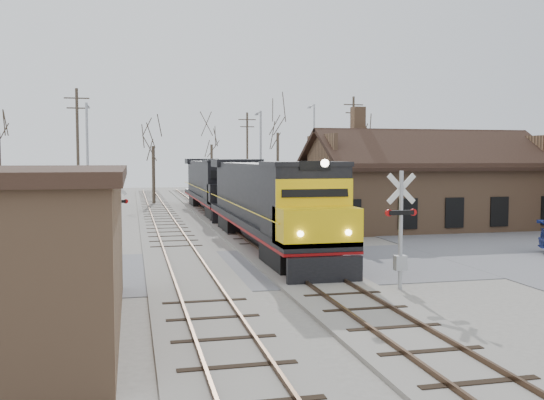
{
  "coord_description": "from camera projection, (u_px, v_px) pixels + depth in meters",
  "views": [
    {
      "loc": [
        -6.64,
        -24.44,
        4.56
      ],
      "look_at": [
        1.12,
        9.0,
        2.16
      ],
      "focal_mm": 40.0,
      "sensor_mm": 36.0,
      "label": 1
    }
  ],
  "objects": [
    {
      "name": "tree_d",
      "position": [
        278.0,
        122.0,
        68.01
      ],
      "size": [
        4.92,
        4.92,
        12.05
      ],
      "color": "#382D23",
      "rests_on": "ground"
    },
    {
      "name": "depot",
      "position": [
        423.0,
        190.0,
        39.77
      ],
      "size": [
        15.2,
        9.31,
        7.9
      ],
      "color": "#936B4C",
      "rests_on": "ground"
    },
    {
      "name": "streetlight_a",
      "position": [
        88.0,
        155.0,
        42.49
      ],
      "size": [
        0.25,
        2.04,
        8.38
      ],
      "color": "#A5A8AD",
      "rests_on": "ground"
    },
    {
      "name": "locomotive_trailing",
      "position": [
        214.0,
        184.0,
        50.28
      ],
      "size": [
        3.0,
        20.07,
        4.22
      ],
      "color": "black",
      "rests_on": "ground"
    },
    {
      "name": "tree_c",
      "position": [
        211.0,
        136.0,
        74.16
      ],
      "size": [
        4.12,
        4.12,
        10.1
      ],
      "color": "#382D23",
      "rests_on": "ground"
    },
    {
      "name": "utility_pole_a",
      "position": [
        78.0,
        148.0,
        49.39
      ],
      "size": [
        2.0,
        0.24,
        10.19
      ],
      "color": "#382D23",
      "rests_on": "ground"
    },
    {
      "name": "streetlight_c",
      "position": [
        314.0,
        149.0,
        59.69
      ],
      "size": [
        0.25,
        2.04,
        9.79
      ],
      "color": "#A5A8AD",
      "rests_on": "ground"
    },
    {
      "name": "utility_pole_c",
      "position": [
        353.0,
        148.0,
        60.0
      ],
      "size": [
        2.0,
        0.24,
        10.58
      ],
      "color": "#382D23",
      "rests_on": "ground"
    },
    {
      "name": "track_siding",
      "position": [
        167.0,
        227.0,
        39.12
      ],
      "size": [
        3.4,
        90.0,
        0.24
      ],
      "color": "#9B968C",
      "rests_on": "ground"
    },
    {
      "name": "streetlight_b",
      "position": [
        260.0,
        155.0,
        50.5
      ],
      "size": [
        0.25,
        2.04,
        8.45
      ],
      "color": "#A5A8AD",
      "rests_on": "ground"
    },
    {
      "name": "crossbuck_near",
      "position": [
        401.0,
        234.0,
        20.86
      ],
      "size": [
        1.17,
        0.31,
        4.11
      ],
      "rotation": [
        0.0,
        0.0,
        0.03
      ],
      "color": "#A5A8AD",
      "rests_on": "ground"
    },
    {
      "name": "locomotive_lead",
      "position": [
        267.0,
        202.0,
        30.51
      ],
      "size": [
        3.0,
        20.07,
        4.45
      ],
      "color": "black",
      "rests_on": "ground"
    },
    {
      "name": "utility_pole_b",
      "position": [
        247.0,
        153.0,
        68.38
      ],
      "size": [
        2.0,
        0.24,
        9.64
      ],
      "color": "#382D23",
      "rests_on": "ground"
    },
    {
      "name": "track_main",
      "position": [
        235.0,
        226.0,
        40.14
      ],
      "size": [
        3.4,
        90.0,
        0.24
      ],
      "color": "#9B968C",
      "rests_on": "ground"
    },
    {
      "name": "ground",
      "position": [
        294.0,
        266.0,
        25.57
      ],
      "size": [
        140.0,
        140.0,
        0.0
      ],
      "primitive_type": "plane",
      "color": "#9B968C",
      "rests_on": "ground"
    },
    {
      "name": "crossbuck_far",
      "position": [
        117.0,
        215.0,
        28.89
      ],
      "size": [
        1.09,
        0.29,
        3.81
      ],
      "rotation": [
        0.0,
        0.0,
        3.1
      ],
      "color": "#A5A8AD",
      "rests_on": "ground"
    },
    {
      "name": "tree_b",
      "position": [
        153.0,
        136.0,
        58.57
      ],
      "size": [
        3.8,
        3.8,
        9.3
      ],
      "color": "#382D23",
      "rests_on": "ground"
    },
    {
      "name": "road",
      "position": [
        294.0,
        265.0,
        25.57
      ],
      "size": [
        60.0,
        9.0,
        0.03
      ],
      "primitive_type": "cube",
      "color": "slate",
      "rests_on": "ground"
    },
    {
      "name": "tree_e",
      "position": [
        364.0,
        142.0,
        63.06
      ],
      "size": [
        3.58,
        3.58,
        8.78
      ],
      "color": "#382D23",
      "rests_on": "ground"
    }
  ]
}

